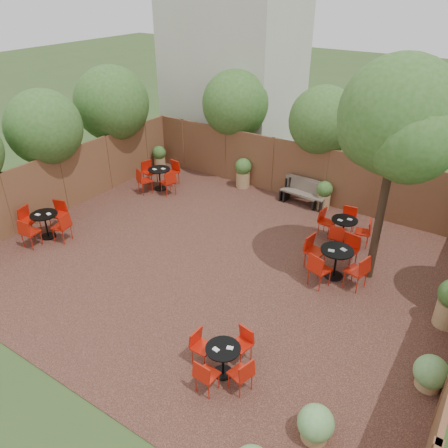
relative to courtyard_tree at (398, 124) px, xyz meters
The scene contains 12 objects.
ground 5.72m from the courtyard_tree, 154.50° to the right, with size 80.00×80.00×0.00m, color #354F23.
courtyard_paving 5.71m from the courtyard_tree, 154.50° to the right, with size 12.00×10.00×0.02m, color #321A14.
fence_back 5.77m from the courtyard_tree, 138.06° to the left, with size 12.00×0.08×2.00m, color brown.
fence_left 10.26m from the courtyard_tree, 169.80° to the right, with size 0.08×10.00×2.00m, color brown.
neighbour_building 10.27m from the courtyard_tree, 142.39° to the left, with size 5.00×4.00×8.00m, color beige.
overhang_foliage 6.61m from the courtyard_tree, 169.42° to the left, with size 15.58×10.47×2.70m.
courtyard_tree is the anchor object (origin of this frame).
park_bench_left 5.55m from the courtyard_tree, 137.11° to the left, with size 1.49×0.55×0.91m.
park_bench_right 5.68m from the courtyard_tree, 138.84° to the left, with size 1.40×0.62×0.84m.
bistro_tables 5.60m from the courtyard_tree, 166.33° to the right, with size 9.57×7.52×0.95m.
planters 4.94m from the courtyard_tree, 153.47° to the left, with size 11.89×4.47×1.18m.
low_shrubs 6.14m from the courtyard_tree, 78.38° to the right, with size 2.52×4.10×0.70m.
Camera 1 is at (5.68, -8.21, 6.89)m, focal length 35.52 mm.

